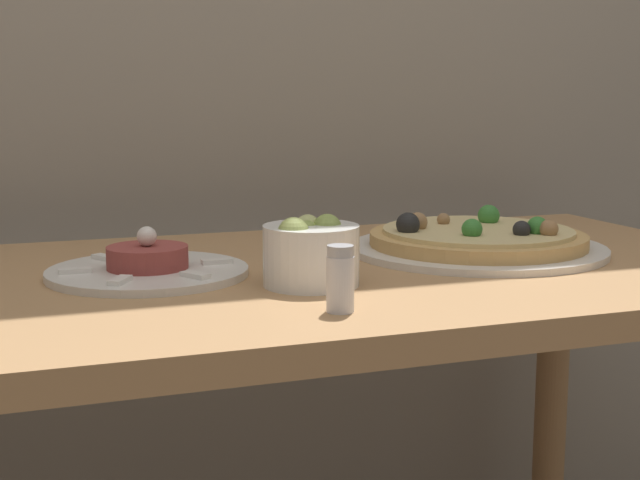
{
  "coord_description": "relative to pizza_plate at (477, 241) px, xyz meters",
  "views": [
    {
      "loc": [
        -0.32,
        -0.76,
        1.02
      ],
      "look_at": [
        0.07,
        0.32,
        0.82
      ],
      "focal_mm": 50.0,
      "sensor_mm": 36.0,
      "label": 1
    }
  ],
  "objects": [
    {
      "name": "dining_table",
      "position": [
        -0.33,
        -0.03,
        -0.13
      ],
      "size": [
        1.41,
        0.68,
        0.78
      ],
      "color": "#AD7F51",
      "rests_on": "ground_plane"
    },
    {
      "name": "small_bowl",
      "position": [
        -0.3,
        -0.13,
        0.02
      ],
      "size": [
        0.12,
        0.12,
        0.09
      ],
      "color": "white",
      "rests_on": "dining_table"
    },
    {
      "name": "salt_shaker",
      "position": [
        -0.32,
        -0.27,
        0.02
      ],
      "size": [
        0.03,
        0.03,
        0.07
      ],
      "color": "silver",
      "rests_on": "dining_table"
    },
    {
      "name": "tartare_plate",
      "position": [
        -0.48,
        -0.01,
        -0.01
      ],
      "size": [
        0.26,
        0.26,
        0.06
      ],
      "color": "silver",
      "rests_on": "dining_table"
    },
    {
      "name": "pizza_plate",
      "position": [
        0.0,
        0.0,
        0.0
      ],
      "size": [
        0.37,
        0.37,
        0.06
      ],
      "color": "silver",
      "rests_on": "dining_table"
    }
  ]
}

